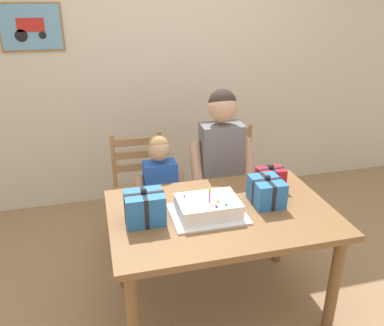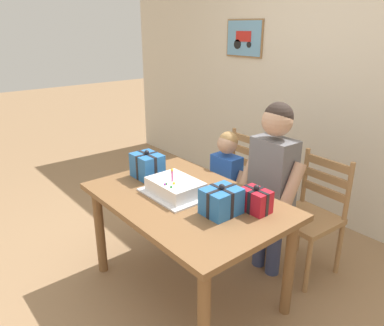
{
  "view_description": "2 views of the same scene",
  "coord_description": "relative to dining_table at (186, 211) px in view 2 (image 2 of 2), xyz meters",
  "views": [
    {
      "loc": [
        -0.69,
        -1.97,
        1.97
      ],
      "look_at": [
        -0.14,
        0.17,
        1.0
      ],
      "focal_mm": 37.09,
      "sensor_mm": 36.0,
      "label": 1
    },
    {
      "loc": [
        1.71,
        -1.37,
        1.81
      ],
      "look_at": [
        -0.08,
        0.11,
        0.94
      ],
      "focal_mm": 34.23,
      "sensor_mm": 36.0,
      "label": 2
    }
  ],
  "objects": [
    {
      "name": "ground_plane",
      "position": [
        0.0,
        0.0,
        -0.64
      ],
      "size": [
        20.0,
        20.0,
        0.0
      ],
      "primitive_type": "plane",
      "color": "#997551"
    },
    {
      "name": "chair_right",
      "position": [
        0.39,
        0.89,
        -0.17
      ],
      "size": [
        0.45,
        0.45,
        0.92
      ],
      "color": "#A87A4C",
      "rests_on": "ground"
    },
    {
      "name": "chair_left",
      "position": [
        -0.39,
        0.89,
        -0.17
      ],
      "size": [
        0.43,
        0.43,
        0.92
      ],
      "color": "#A87A4C",
      "rests_on": "ground"
    },
    {
      "name": "back_wall",
      "position": [
        -0.0,
        1.77,
        0.66
      ],
      "size": [
        6.4,
        0.11,
        2.6
      ],
      "color": "beige",
      "rests_on": "ground"
    },
    {
      "name": "gift_box_red_large",
      "position": [
        0.41,
        0.21,
        0.17
      ],
      "size": [
        0.18,
        0.13,
        0.18
      ],
      "color": "red",
      "rests_on": "dining_table"
    },
    {
      "name": "child_younger",
      "position": [
        -0.27,
        0.64,
        -0.02
      ],
      "size": [
        0.37,
        0.22,
        1.02
      ],
      "color": "#38426B",
      "rests_on": "ground"
    },
    {
      "name": "dining_table",
      "position": [
        0.0,
        0.0,
        0.0
      ],
      "size": [
        1.35,
        0.89,
        0.74
      ],
      "color": "brown",
      "rests_on": "ground"
    },
    {
      "name": "gift_box_corner_small",
      "position": [
        0.3,
        0.03,
        0.18
      ],
      "size": [
        0.19,
        0.22,
        0.2
      ],
      "color": "#286BB7",
      "rests_on": "dining_table"
    },
    {
      "name": "gift_box_beside_cake",
      "position": [
        -0.46,
        -0.0,
        0.19
      ],
      "size": [
        0.23,
        0.18,
        0.22
      ],
      "color": "#286BB7",
      "rests_on": "dining_table"
    },
    {
      "name": "birthday_cake",
      "position": [
        -0.09,
        -0.02,
        0.15
      ],
      "size": [
        0.44,
        0.34,
        0.19
      ],
      "color": "silver",
      "rests_on": "dining_table"
    },
    {
      "name": "child_older",
      "position": [
        0.2,
        0.64,
        0.17
      ],
      "size": [
        0.49,
        0.28,
        1.33
      ],
      "color": "#38426B",
      "rests_on": "ground"
    }
  ]
}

